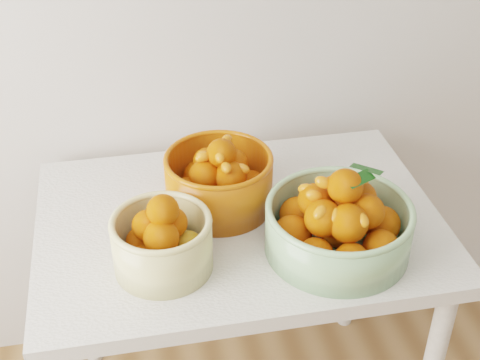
# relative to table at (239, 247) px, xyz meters

# --- Properties ---
(table) EXTENTS (1.00, 0.70, 0.75)m
(table) POSITION_rel_table_xyz_m (0.00, 0.00, 0.00)
(table) COLOR silver
(table) RESTS_ON ground
(bowl_cream) EXTENTS (0.25, 0.25, 0.19)m
(bowl_cream) POSITION_rel_table_xyz_m (-0.20, -0.15, 0.17)
(bowl_cream) COLOR #D6C784
(bowl_cream) RESTS_ON table
(bowl_green) EXTENTS (0.41, 0.41, 0.22)m
(bowl_green) POSITION_rel_table_xyz_m (0.20, -0.16, 0.17)
(bowl_green) COLOR #8AB682
(bowl_green) RESTS_ON table
(bowl_orange) EXTENTS (0.33, 0.33, 0.20)m
(bowl_orange) POSITION_rel_table_xyz_m (-0.04, 0.06, 0.17)
(bowl_orange) COLOR #C24B0C
(bowl_orange) RESTS_ON table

